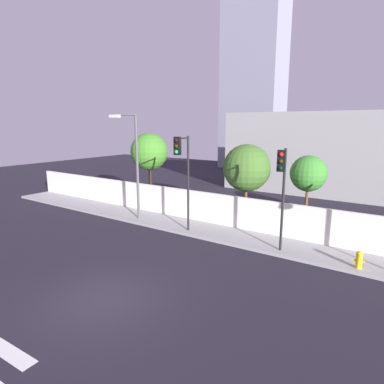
# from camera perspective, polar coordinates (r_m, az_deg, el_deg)

# --- Properties ---
(ground_plane) EXTENTS (80.00, 80.00, 0.00)m
(ground_plane) POSITION_cam_1_polar(r_m,az_deg,el_deg) (12.43, -15.02, -17.37)
(ground_plane) COLOR black
(sidewalk) EXTENTS (36.00, 2.40, 0.15)m
(sidewalk) POSITION_cam_1_polar(r_m,az_deg,el_deg) (18.28, 4.96, -7.15)
(sidewalk) COLOR #979797
(sidewalk) RESTS_ON ground
(perimeter_wall) EXTENTS (36.00, 0.18, 1.80)m
(perimeter_wall) POSITION_cam_1_polar(r_m,az_deg,el_deg) (19.08, 6.93, -3.32)
(perimeter_wall) COLOR silver
(perimeter_wall) RESTS_ON sidewalk
(traffic_light_left) EXTENTS (0.44, 1.32, 4.74)m
(traffic_light_left) POSITION_cam_1_polar(r_m,az_deg,el_deg) (14.86, 15.22, 2.16)
(traffic_light_left) COLOR black
(traffic_light_left) RESTS_ON sidewalk
(traffic_light_center) EXTENTS (0.47, 1.50, 5.18)m
(traffic_light_center) POSITION_cam_1_polar(r_m,az_deg,el_deg) (17.20, -1.59, 4.81)
(traffic_light_center) COLOR black
(traffic_light_center) RESTS_ON sidewalk
(street_lamp_curbside) EXTENTS (0.74, 2.20, 6.35)m
(street_lamp_curbside) POSITION_cam_1_polar(r_m,az_deg,el_deg) (20.16, -9.94, 5.82)
(street_lamp_curbside) COLOR #4C4C51
(street_lamp_curbside) RESTS_ON sidewalk
(fire_hydrant) EXTENTS (0.44, 0.26, 0.74)m
(fire_hydrant) POSITION_cam_1_polar(r_m,az_deg,el_deg) (15.37, 26.77, -10.24)
(fire_hydrant) COLOR gold
(fire_hydrant) RESTS_ON sidewalk
(roadside_tree_leftmost) EXTENTS (2.61, 2.61, 5.33)m
(roadside_tree_leftmost) POSITION_cam_1_polar(r_m,az_deg,el_deg) (23.71, -7.36, 6.87)
(roadside_tree_leftmost) COLOR brown
(roadside_tree_leftmost) RESTS_ON ground
(roadside_tree_midleft) EXTENTS (2.76, 2.76, 4.81)m
(roadside_tree_midleft) POSITION_cam_1_polar(r_m,az_deg,el_deg) (19.61, 9.37, 4.08)
(roadside_tree_midleft) COLOR brown
(roadside_tree_midleft) RESTS_ON ground
(roadside_tree_midright) EXTENTS (1.90, 1.90, 4.35)m
(roadside_tree_midright) POSITION_cam_1_polar(r_m,az_deg,el_deg) (18.41, 19.36, 2.96)
(roadside_tree_midright) COLOR brown
(roadside_tree_midright) RESTS_ON ground
(low_building_distant) EXTENTS (15.36, 6.00, 6.93)m
(low_building_distant) POSITION_cam_1_polar(r_m,az_deg,el_deg) (31.37, 20.90, 6.34)
(low_building_distant) COLOR #9D9D9D
(low_building_distant) RESTS_ON ground
(tower_on_skyline) EXTENTS (7.68, 5.00, 33.55)m
(tower_on_skyline) POSITION_cam_1_polar(r_m,az_deg,el_deg) (47.79, 10.79, 24.55)
(tower_on_skyline) COLOR gray
(tower_on_skyline) RESTS_ON ground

